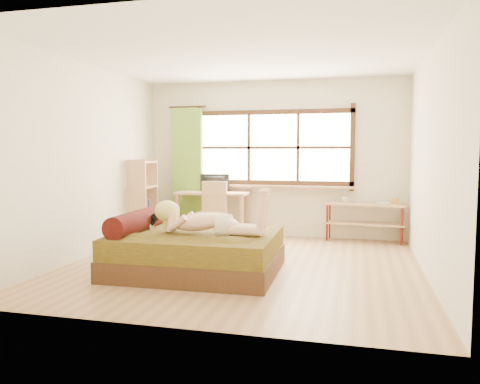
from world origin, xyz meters
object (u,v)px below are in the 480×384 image
(woman, at_px, (207,210))
(kitten, at_px, (146,220))
(bed, at_px, (193,250))
(pipe_shelf, at_px, (365,213))
(bookshelf, at_px, (143,199))
(chair, at_px, (212,208))
(desk, at_px, (213,198))

(woman, bearing_deg, kitten, 169.06)
(woman, bearing_deg, bed, 165.00)
(bed, xyz_separation_m, pipe_shelf, (2.09, 2.53, 0.20))
(kitten, bearing_deg, bookshelf, 115.74)
(pipe_shelf, bearing_deg, bed, -123.17)
(bed, xyz_separation_m, chair, (-0.39, 2.05, 0.28))
(bed, xyz_separation_m, woman, (0.20, -0.05, 0.52))
(kitten, distance_m, pipe_shelf, 3.68)
(chair, xyz_separation_m, bookshelf, (-1.17, -0.20, 0.14))
(woman, relative_size, bookshelf, 1.03)
(kitten, distance_m, bookshelf, 1.97)
(bed, distance_m, pipe_shelf, 3.29)
(bed, height_order, desk, desk)
(woman, xyz_separation_m, kitten, (-0.87, 0.15, -0.18))
(woman, distance_m, kitten, 0.90)
(kitten, xyz_separation_m, desk, (0.18, 2.31, 0.07))
(kitten, height_order, chair, chair)
(kitten, height_order, desk, desk)
(chair, height_order, bookshelf, bookshelf)
(bed, distance_m, kitten, 0.76)
(woman, height_order, kitten, woman)
(woman, xyz_separation_m, pipe_shelf, (1.89, 2.58, -0.32))
(bed, bearing_deg, bookshelf, 128.90)
(desk, relative_size, chair, 1.28)
(kitten, height_order, pipe_shelf, kitten)
(bed, distance_m, desk, 2.50)
(chair, bearing_deg, bed, -78.70)
(pipe_shelf, xyz_separation_m, bookshelf, (-3.65, -0.67, 0.21))
(pipe_shelf, bearing_deg, bookshelf, -163.21)
(bed, distance_m, bookshelf, 2.46)
(woman, height_order, bookshelf, bookshelf)
(desk, xyz_separation_m, pipe_shelf, (2.58, 0.12, -0.21))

